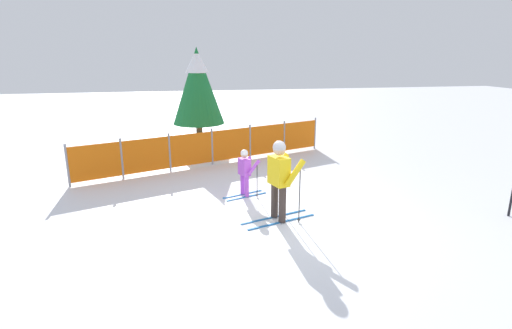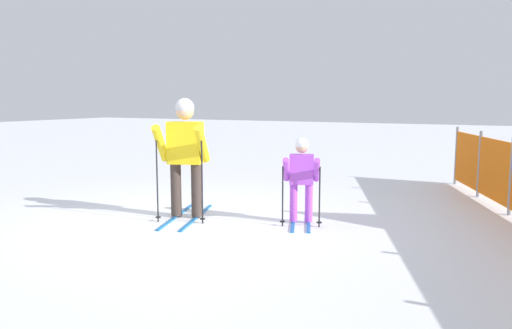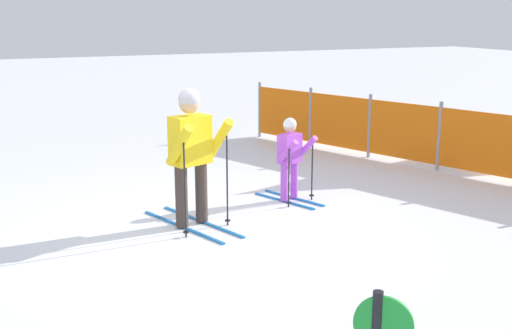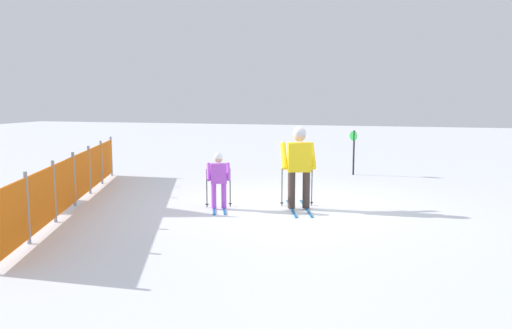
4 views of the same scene
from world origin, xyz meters
name	(u,v)px [view 3 (image 3 of 4)]	position (x,y,z in m)	size (l,w,h in m)	color
ground_plane	(202,230)	(0.00, 0.00, 0.00)	(60.00, 60.00, 0.00)	white
skier_adult	(191,146)	(-0.19, -0.05, 0.99)	(1.60, 0.87, 1.67)	#1966B2
skier_child	(290,153)	(-0.64, 1.50, 0.67)	(1.10, 0.64, 1.15)	#1966B2
safety_fence	(439,136)	(-1.17, 4.48, 0.56)	(7.66, 2.95, 1.13)	gray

